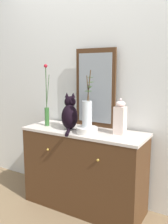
{
  "coord_description": "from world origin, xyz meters",
  "views": [
    {
      "loc": [
        1.16,
        -1.99,
        1.4
      ],
      "look_at": [
        0.0,
        0.0,
        0.99
      ],
      "focal_mm": 39.01,
      "sensor_mm": 36.0,
      "label": 1
    }
  ],
  "objects_px": {
    "bowl_porcelain": "(87,130)",
    "vase_glass_clear": "(87,112)",
    "sideboard": "(84,169)",
    "jar_lidded_porcelain": "(120,118)",
    "cat_sitting": "(70,115)",
    "mirror_leaning": "(95,88)",
    "vase_slim_green": "(47,110)"
  },
  "relations": [
    {
      "from": "bowl_porcelain",
      "to": "vase_glass_clear",
      "type": "xyz_separation_m",
      "value": [
        0.0,
        0.0,
        0.17
      ]
    },
    {
      "from": "sideboard",
      "to": "jar_lidded_porcelain",
      "type": "relative_size",
      "value": 3.71
    },
    {
      "from": "cat_sitting",
      "to": "jar_lidded_porcelain",
      "type": "xyz_separation_m",
      "value": [
        0.51,
        0.06,
        0.01
      ]
    },
    {
      "from": "sideboard",
      "to": "vase_glass_clear",
      "type": "bearing_deg",
      "value": -45.65
    },
    {
      "from": "sideboard",
      "to": "mirror_leaning",
      "type": "relative_size",
      "value": 1.55
    },
    {
      "from": "bowl_porcelain",
      "to": "vase_slim_green",
      "type": "bearing_deg",
      "value": 174.04
    },
    {
      "from": "sideboard",
      "to": "jar_lidded_porcelain",
      "type": "xyz_separation_m",
      "value": [
        0.35,
        0.04,
        0.55
      ]
    },
    {
      "from": "sideboard",
      "to": "vase_slim_green",
      "type": "bearing_deg",
      "value": -175.59
    },
    {
      "from": "cat_sitting",
      "to": "vase_glass_clear",
      "type": "bearing_deg",
      "value": -15.68
    },
    {
      "from": "jar_lidded_porcelain",
      "to": "bowl_porcelain",
      "type": "bearing_deg",
      "value": -154.29
    },
    {
      "from": "sideboard",
      "to": "vase_slim_green",
      "type": "relative_size",
      "value": 1.93
    },
    {
      "from": "sideboard",
      "to": "bowl_porcelain",
      "type": "distance_m",
      "value": 0.45
    },
    {
      "from": "mirror_leaning",
      "to": "bowl_porcelain",
      "type": "xyz_separation_m",
      "value": [
        0.07,
        -0.29,
        -0.37
      ]
    },
    {
      "from": "vase_slim_green",
      "to": "vase_glass_clear",
      "type": "xyz_separation_m",
      "value": [
        0.51,
        -0.05,
        0.03
      ]
    },
    {
      "from": "vase_slim_green",
      "to": "vase_glass_clear",
      "type": "height_order",
      "value": "vase_slim_green"
    },
    {
      "from": "sideboard",
      "to": "jar_lidded_porcelain",
      "type": "bearing_deg",
      "value": 7.12
    },
    {
      "from": "sideboard",
      "to": "mirror_leaning",
      "type": "bearing_deg",
      "value": 85.5
    },
    {
      "from": "vase_slim_green",
      "to": "mirror_leaning",
      "type": "bearing_deg",
      "value": 27.7
    },
    {
      "from": "mirror_leaning",
      "to": "bowl_porcelain",
      "type": "distance_m",
      "value": 0.47
    },
    {
      "from": "mirror_leaning",
      "to": "vase_glass_clear",
      "type": "bearing_deg",
      "value": -76.64
    },
    {
      "from": "mirror_leaning",
      "to": "cat_sitting",
      "type": "distance_m",
      "value": 0.38
    },
    {
      "from": "vase_glass_clear",
      "to": "mirror_leaning",
      "type": "bearing_deg",
      "value": 103.36
    },
    {
      "from": "cat_sitting",
      "to": "bowl_porcelain",
      "type": "relative_size",
      "value": 2.03
    },
    {
      "from": "bowl_porcelain",
      "to": "jar_lidded_porcelain",
      "type": "xyz_separation_m",
      "value": [
        0.27,
        0.13,
        0.12
      ]
    },
    {
      "from": "cat_sitting",
      "to": "vase_slim_green",
      "type": "bearing_deg",
      "value": -177.08
    },
    {
      "from": "sideboard",
      "to": "vase_slim_green",
      "type": "xyz_separation_m",
      "value": [
        -0.43,
        -0.03,
        0.57
      ]
    },
    {
      "from": "cat_sitting",
      "to": "vase_slim_green",
      "type": "relative_size",
      "value": 0.64
    },
    {
      "from": "mirror_leaning",
      "to": "vase_glass_clear",
      "type": "distance_m",
      "value": 0.35
    },
    {
      "from": "vase_glass_clear",
      "to": "jar_lidded_porcelain",
      "type": "xyz_separation_m",
      "value": [
        0.27,
        0.13,
        -0.05
      ]
    },
    {
      "from": "cat_sitting",
      "to": "sideboard",
      "type": "bearing_deg",
      "value": 7.06
    },
    {
      "from": "bowl_porcelain",
      "to": "mirror_leaning",
      "type": "bearing_deg",
      "value": 103.14
    },
    {
      "from": "cat_sitting",
      "to": "bowl_porcelain",
      "type": "height_order",
      "value": "cat_sitting"
    }
  ]
}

